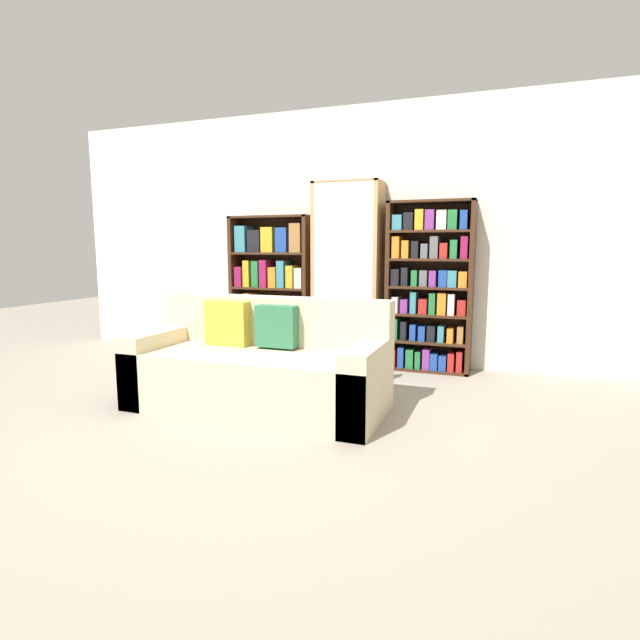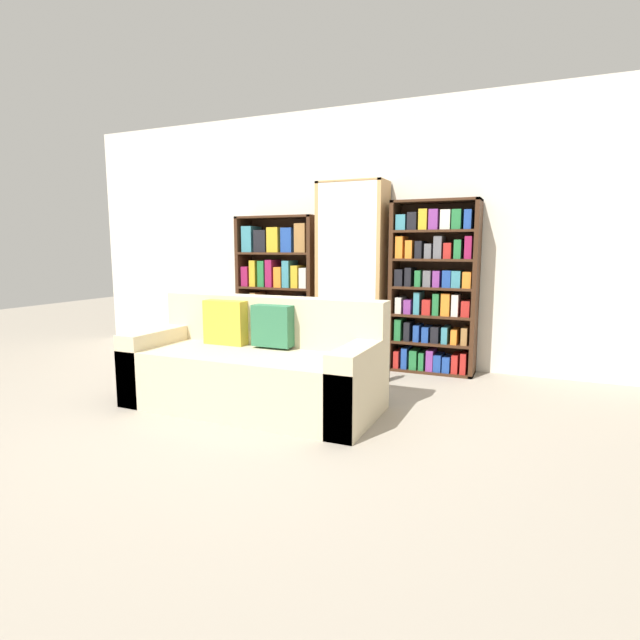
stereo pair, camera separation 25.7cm
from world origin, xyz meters
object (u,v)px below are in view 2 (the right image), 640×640
at_px(display_cabinet, 353,275).
at_px(wine_bottle, 385,366).
at_px(bookshelf_right, 434,289).
at_px(bookshelf_left, 279,289).
at_px(couch, 255,368).

distance_m(display_cabinet, wine_bottle, 1.10).
bearing_deg(bookshelf_right, wine_bottle, -119.64).
bearing_deg(bookshelf_left, display_cabinet, -1.04).
relative_size(couch, bookshelf_right, 1.15).
height_order(display_cabinet, wine_bottle, display_cabinet).
xyz_separation_m(bookshelf_right, wine_bottle, (-0.32, -0.55, -0.68)).
xyz_separation_m(bookshelf_left, wine_bottle, (1.41, -0.55, -0.63)).
xyz_separation_m(display_cabinet, wine_bottle, (0.53, -0.54, -0.80)).
distance_m(bookshelf_left, display_cabinet, 0.90).
bearing_deg(bookshelf_right, display_cabinet, -178.87).
distance_m(display_cabinet, bookshelf_right, 0.85).
distance_m(couch, bookshelf_right, 2.04).
distance_m(bookshelf_left, wine_bottle, 1.64).
bearing_deg(wine_bottle, display_cabinet, 134.36).
height_order(bookshelf_right, wine_bottle, bookshelf_right).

